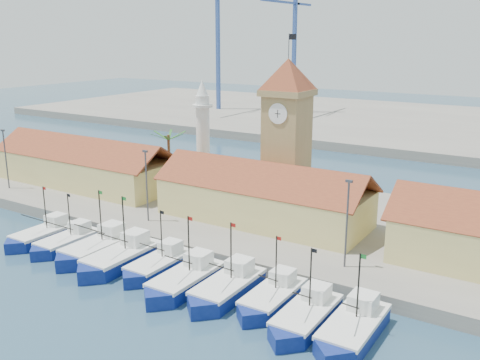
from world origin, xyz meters
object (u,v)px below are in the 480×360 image
Objects in this scene: clock_tower at (287,131)px; minaret at (203,134)px; boat_0 at (42,236)px; boat_5 at (184,282)px.

clock_tower is 1.39× the size of minaret.
clock_tower reaches higher than boat_0.
boat_0 is 33.12m from clock_tower.
boat_0 is at bearing -131.57° from clock_tower.
minaret is at bearing 122.30° from boat_5.
minaret reaches higher than boat_0.
minaret reaches higher than boat_5.
clock_tower reaches higher than boat_5.
minaret is (-16.53, 26.14, 8.94)m from boat_5.
boat_0 is at bearing -102.63° from minaret.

